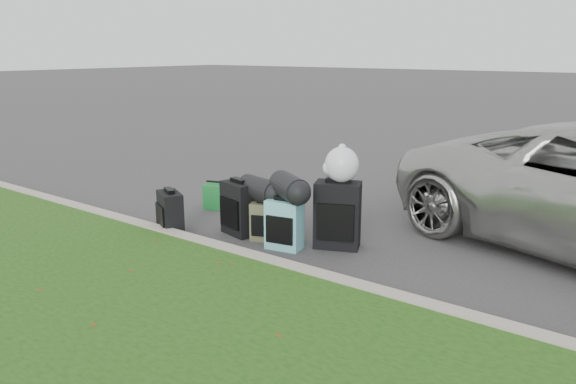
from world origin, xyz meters
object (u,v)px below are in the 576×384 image
Objects in this scene: suitcase_olive at (265,221)px; suitcase_teal at (284,225)px; tote_navy at (242,211)px; tote_green at (216,196)px; suitcase_large_black_left at (239,208)px; suitcase_large_black_right at (337,215)px; suitcase_small_black at (170,213)px.

suitcase_teal is (0.39, -0.11, 0.06)m from suitcase_olive.
tote_green is at bearing 167.86° from tote_navy.
suitcase_olive is 0.91m from tote_navy.
tote_green is (-1.92, 0.80, -0.12)m from suitcase_teal.
tote_navy is at bearing 142.59° from suitcase_large_black_left.
suitcase_large_black_left reaches higher than tote_green.
suitcase_small_black is at bearing -179.68° from suitcase_large_black_right.
suitcase_large_black_right is at bearing -28.12° from tote_green.
suitcase_teal is at bearing -39.32° from suitcase_olive.
tote_green reaches higher than tote_navy.
tote_green is 1.37× the size of tote_navy.
suitcase_large_black_right is at bearing -3.36° from suitcase_olive.
suitcase_small_black is 1.51× the size of tote_green.
suitcase_large_black_right is at bearing 28.15° from suitcase_large_black_left.
tote_navy is (-0.37, 0.46, -0.21)m from suitcase_large_black_left.
tote_navy is (0.35, 1.00, -0.14)m from suitcase_small_black.
suitcase_olive is (1.14, 0.56, -0.04)m from suitcase_small_black.
suitcase_small_black is at bearing -129.30° from suitcase_large_black_left.
tote_navy is (-0.79, 0.44, -0.11)m from suitcase_olive.
suitcase_small_black is 0.93× the size of suitcase_teal.
suitcase_small_black is 1.27m from suitcase_olive.
suitcase_large_black_right reaches higher than suitcase_large_black_left.
tote_navy is (0.74, -0.25, -0.05)m from tote_green.
tote_navy is at bearing 143.25° from suitcase_teal.
suitcase_small_black is 2.20m from suitcase_large_black_right.
suitcase_large_black_right is 2.44m from tote_green.
suitcase_teal reaches higher than tote_navy.
suitcase_small_black is 0.91m from suitcase_large_black_left.
suitcase_large_black_left is 1.33m from suitcase_large_black_right.
suitcase_large_black_left is 1.43× the size of suitcase_olive.
suitcase_large_black_left is at bearing 158.39° from suitcase_olive.
suitcase_teal is 2.08m from tote_green.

